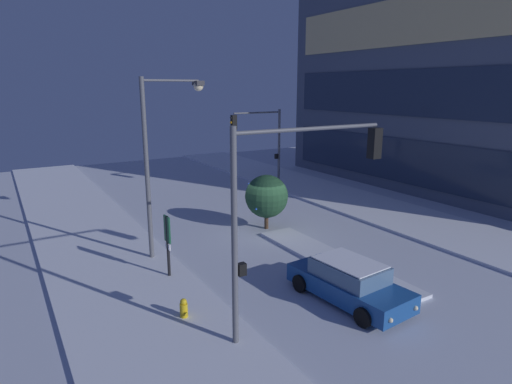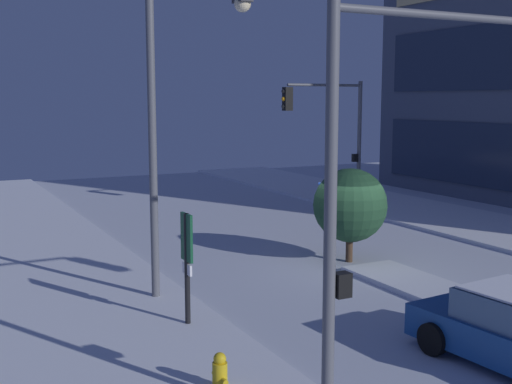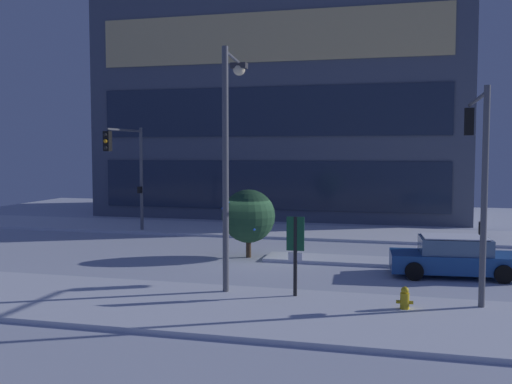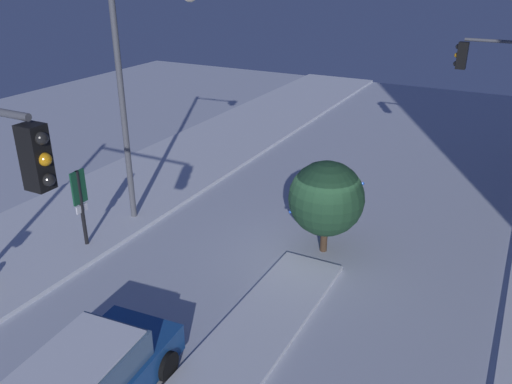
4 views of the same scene
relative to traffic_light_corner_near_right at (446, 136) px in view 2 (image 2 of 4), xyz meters
name	(u,v)px [view 2 (image 2 of 4)]	position (x,y,z in m)	size (l,w,h in m)	color
ground	(350,266)	(-8.34, 4.26, -4.50)	(52.00, 52.00, 0.00)	silver
curb_strip_near	(80,301)	(-8.34, -3.91, -4.43)	(52.00, 5.20, 0.14)	silver
median_strip	(479,307)	(-3.44, 4.56, -4.43)	(9.00, 1.80, 0.14)	silver
traffic_light_corner_near_right	(446,136)	(0.00, 0.00, 0.00)	(0.32, 5.60, 6.49)	#565960
traffic_light_corner_far_left	(330,123)	(-16.67, 9.03, -0.47)	(0.32, 4.18, 5.87)	#565960
street_lamp_arched	(180,97)	(-7.80, -1.38, 0.62)	(0.68, 2.93, 7.88)	#565960
fire_hydrant	(220,375)	(-2.14, -2.88, -4.12)	(0.48, 0.26, 0.78)	gold
parking_info_sign	(187,256)	(-5.45, -2.17, -2.84)	(0.55, 0.12, 2.61)	black
decorated_tree_median	(350,205)	(-8.78, 4.53, -2.70)	(2.30, 2.30, 2.95)	#473323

